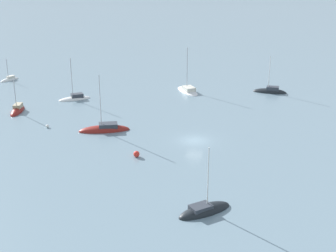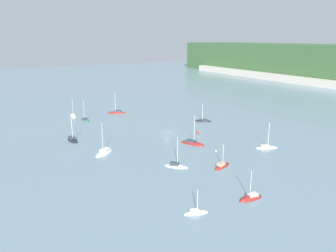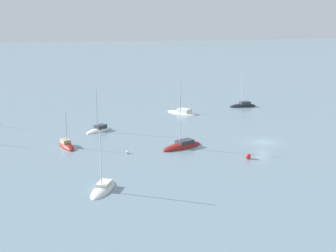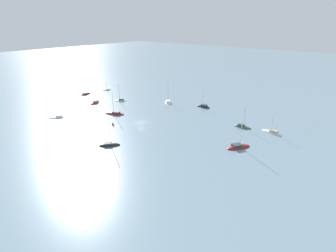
{
  "view_description": "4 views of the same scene",
  "coord_description": "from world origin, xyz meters",
  "px_view_note": "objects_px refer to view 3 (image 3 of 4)",
  "views": [
    {
      "loc": [
        -16.73,
        64.72,
        26.27
      ],
      "look_at": [
        3.66,
        1.89,
        2.62
      ],
      "focal_mm": 50.0,
      "sensor_mm": 36.0,
      "label": 1
    },
    {
      "loc": [
        95.62,
        -56.69,
        32.64
      ],
      "look_at": [
        -3.1,
        1.92,
        1.46
      ],
      "focal_mm": 35.0,
      "sensor_mm": 36.0,
      "label": 2
    },
    {
      "loc": [
        32.87,
        75.45,
        22.71
      ],
      "look_at": [
        17.4,
        -0.0,
        3.87
      ],
      "focal_mm": 50.0,
      "sensor_mm": 36.0,
      "label": 3
    },
    {
      "loc": [
        -67.33,
        65.38,
        36.34
      ],
      "look_at": [
        -14.28,
        1.03,
        2.55
      ],
      "focal_mm": 28.0,
      "sensor_mm": 36.0,
      "label": 4
    }
  ],
  "objects_px": {
    "sailboat_2": "(67,146)",
    "mooring_buoy_0": "(248,156)",
    "sailboat_4": "(182,113)",
    "sailboat_6": "(103,189)",
    "sailboat_9": "(99,130)",
    "sailboat_8": "(243,106)",
    "sailboat_10": "(182,147)",
    "mooring_buoy_1": "(127,152)"
  },
  "relations": [
    {
      "from": "sailboat_9",
      "to": "sailboat_10",
      "type": "bearing_deg",
      "value": 90.64
    },
    {
      "from": "sailboat_2",
      "to": "mooring_buoy_0",
      "type": "bearing_deg",
      "value": 47.68
    },
    {
      "from": "sailboat_4",
      "to": "mooring_buoy_1",
      "type": "height_order",
      "value": "sailboat_4"
    },
    {
      "from": "mooring_buoy_1",
      "to": "sailboat_6",
      "type": "bearing_deg",
      "value": 72.01
    },
    {
      "from": "sailboat_9",
      "to": "mooring_buoy_1",
      "type": "distance_m",
      "value": 16.56
    },
    {
      "from": "sailboat_6",
      "to": "sailboat_10",
      "type": "relative_size",
      "value": 0.85
    },
    {
      "from": "sailboat_8",
      "to": "sailboat_4",
      "type": "bearing_deg",
      "value": 12.65
    },
    {
      "from": "sailboat_4",
      "to": "sailboat_9",
      "type": "xyz_separation_m",
      "value": [
        19.74,
        12.44,
        -0.01
      ]
    },
    {
      "from": "sailboat_6",
      "to": "mooring_buoy_1",
      "type": "height_order",
      "value": "sailboat_6"
    },
    {
      "from": "sailboat_4",
      "to": "sailboat_6",
      "type": "bearing_deg",
      "value": 114.6
    },
    {
      "from": "sailboat_4",
      "to": "sailboat_9",
      "type": "height_order",
      "value": "sailboat_4"
    },
    {
      "from": "sailboat_6",
      "to": "sailboat_10",
      "type": "height_order",
      "value": "sailboat_10"
    },
    {
      "from": "sailboat_4",
      "to": "sailboat_6",
      "type": "height_order",
      "value": "sailboat_4"
    },
    {
      "from": "sailboat_4",
      "to": "sailboat_2",
      "type": "bearing_deg",
      "value": 91.34
    },
    {
      "from": "sailboat_8",
      "to": "mooring_buoy_0",
      "type": "xyz_separation_m",
      "value": [
        14.07,
        40.09,
        0.32
      ]
    },
    {
      "from": "sailboat_2",
      "to": "sailboat_9",
      "type": "distance_m",
      "value": 11.95
    },
    {
      "from": "sailboat_4",
      "to": "sailboat_9",
      "type": "bearing_deg",
      "value": 82.37
    },
    {
      "from": "sailboat_8",
      "to": "sailboat_6",
      "type": "bearing_deg",
      "value": 48.88
    },
    {
      "from": "sailboat_8",
      "to": "mooring_buoy_1",
      "type": "relative_size",
      "value": 15.92
    },
    {
      "from": "mooring_buoy_0",
      "to": "mooring_buoy_1",
      "type": "distance_m",
      "value": 19.65
    },
    {
      "from": "sailboat_2",
      "to": "sailboat_9",
      "type": "relative_size",
      "value": 0.78
    },
    {
      "from": "sailboat_10",
      "to": "mooring_buoy_0",
      "type": "bearing_deg",
      "value": 109.7
    },
    {
      "from": "sailboat_2",
      "to": "sailboat_8",
      "type": "bearing_deg",
      "value": 104.64
    },
    {
      "from": "sailboat_4",
      "to": "sailboat_8",
      "type": "xyz_separation_m",
      "value": [
        -16.48,
        -4.8,
        -0.03
      ]
    },
    {
      "from": "mooring_buoy_1",
      "to": "sailboat_9",
      "type": "bearing_deg",
      "value": -77.13
    },
    {
      "from": "sailboat_2",
      "to": "sailboat_4",
      "type": "distance_m",
      "value": 34.43
    },
    {
      "from": "sailboat_8",
      "to": "sailboat_9",
      "type": "xyz_separation_m",
      "value": [
        36.22,
        17.23,
        0.02
      ]
    },
    {
      "from": "sailboat_9",
      "to": "mooring_buoy_1",
      "type": "relative_size",
      "value": 17.0
    },
    {
      "from": "sailboat_4",
      "to": "sailboat_6",
      "type": "xyz_separation_m",
      "value": [
        21.1,
        44.12,
        -0.04
      ]
    },
    {
      "from": "sailboat_6",
      "to": "sailboat_9",
      "type": "relative_size",
      "value": 0.97
    },
    {
      "from": "sailboat_4",
      "to": "mooring_buoy_1",
      "type": "bearing_deg",
      "value": 110.83
    },
    {
      "from": "sailboat_8",
      "to": "mooring_buoy_0",
      "type": "height_order",
      "value": "sailboat_8"
    },
    {
      "from": "sailboat_2",
      "to": "sailboat_8",
      "type": "height_order",
      "value": "sailboat_8"
    },
    {
      "from": "sailboat_8",
      "to": "mooring_buoy_1",
      "type": "bearing_deg",
      "value": 42.15
    },
    {
      "from": "sailboat_2",
      "to": "sailboat_4",
      "type": "bearing_deg",
      "value": 112.88
    },
    {
      "from": "sailboat_4",
      "to": "sailboat_10",
      "type": "relative_size",
      "value": 0.96
    },
    {
      "from": "sailboat_9",
      "to": "sailboat_6",
      "type": "bearing_deg",
      "value": 45.74
    },
    {
      "from": "sailboat_2",
      "to": "sailboat_4",
      "type": "xyz_separation_m",
      "value": [
        -25.91,
        -22.67,
        0.03
      ]
    },
    {
      "from": "sailboat_6",
      "to": "sailboat_4",
      "type": "bearing_deg",
      "value": 178.09
    },
    {
      "from": "sailboat_2",
      "to": "sailboat_10",
      "type": "xyz_separation_m",
      "value": [
        -19.47,
        4.31,
        -0.02
      ]
    },
    {
      "from": "sailboat_2",
      "to": "sailboat_8",
      "type": "distance_m",
      "value": 50.51
    },
    {
      "from": "sailboat_9",
      "to": "sailboat_4",
      "type": "bearing_deg",
      "value": 170.41
    }
  ]
}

